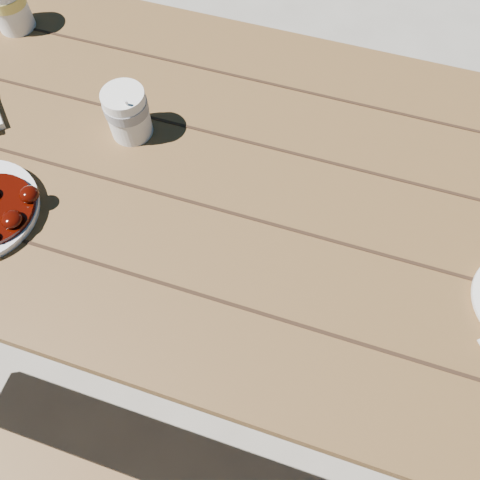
% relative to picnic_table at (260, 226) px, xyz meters
% --- Properties ---
extents(ground, '(60.00, 60.00, 0.00)m').
position_rel_picnic_table_xyz_m(ground, '(0.00, 0.00, -0.59)').
color(ground, gray).
rests_on(ground, ground).
extents(picnic_table, '(2.00, 1.55, 0.75)m').
position_rel_picnic_table_xyz_m(picnic_table, '(0.00, 0.00, 0.00)').
color(picnic_table, brown).
rests_on(picnic_table, ground).
extents(coffee_cup, '(0.08, 0.08, 0.10)m').
position_rel_picnic_table_xyz_m(coffee_cup, '(-0.27, 0.04, 0.21)').
color(coffee_cup, white).
rests_on(coffee_cup, picnic_table).
extents(second_cup, '(0.08, 0.08, 0.10)m').
position_rel_picnic_table_xyz_m(second_cup, '(-0.64, 0.24, 0.21)').
color(second_cup, white).
rests_on(second_cup, picnic_table).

